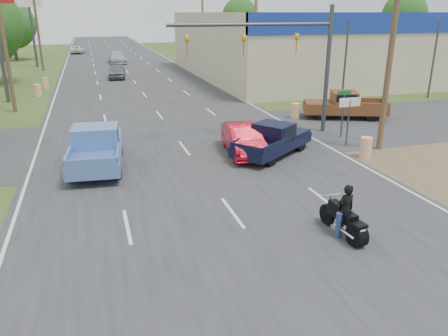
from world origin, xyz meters
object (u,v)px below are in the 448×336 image
object	(u,v)px
rider	(345,213)
distant_car_white	(78,50)
navy_pickup	(274,139)
distant_car_silver	(117,57)
motorcycle	(345,222)
red_convertible	(243,140)
distant_car_grey	(117,72)
blue_pickup	(96,146)
brown_pickup	(343,105)

from	to	relation	value
rider	distant_car_white	bearing A→B (deg)	-88.24
navy_pickup	distant_car_silver	size ratio (longest dim) A/B	0.90
distant_car_silver	motorcycle	bearing A→B (deg)	-86.58
rider	distant_car_white	xyz separation A→B (m)	(-8.46, 69.62, -0.19)
red_convertible	distant_car_grey	size ratio (longest dim) A/B	1.04
rider	distant_car_silver	xyz separation A→B (m)	(-3.15, 52.45, -0.02)
red_convertible	navy_pickup	world-z (taller)	navy_pickup
red_convertible	rider	distance (m)	8.87
blue_pickup	distant_car_white	world-z (taller)	blue_pickup
rider	navy_pickup	distance (m)	8.40
red_convertible	distant_car_white	distance (m)	61.31
motorcycle	distant_car_silver	xyz separation A→B (m)	(-3.16, 52.51, 0.29)
navy_pickup	brown_pickup	distance (m)	9.57
distant_car_silver	rider	bearing A→B (deg)	-86.59
motorcycle	distant_car_white	world-z (taller)	distant_car_white
distant_car_silver	brown_pickup	bearing A→B (deg)	-72.83
motorcycle	brown_pickup	size ratio (longest dim) A/B	0.40
motorcycle	brown_pickup	bearing A→B (deg)	53.78
brown_pickup	rider	bearing A→B (deg)	170.76
rider	brown_pickup	size ratio (longest dim) A/B	0.29
blue_pickup	distant_car_grey	distance (m)	28.43
red_convertible	motorcycle	world-z (taller)	red_convertible
distant_car_grey	distant_car_white	bearing A→B (deg)	102.48
navy_pickup	brown_pickup	xyz separation A→B (m)	(7.46, 5.99, 0.09)
distant_car_silver	distant_car_white	distance (m)	17.98
rider	distant_car_white	distance (m)	70.14
distant_car_grey	rider	bearing A→B (deg)	-78.41
red_convertible	distant_car_silver	world-z (taller)	distant_car_silver
blue_pickup	distant_car_silver	world-z (taller)	blue_pickup
rider	brown_pickup	world-z (taller)	brown_pickup
navy_pickup	distant_car_grey	distance (m)	29.61
motorcycle	blue_pickup	world-z (taller)	blue_pickup
blue_pickup	red_convertible	bearing A→B (deg)	3.25
brown_pickup	motorcycle	bearing A→B (deg)	170.88
distant_car_grey	brown_pickup	bearing A→B (deg)	-55.71
distant_car_grey	distant_car_silver	world-z (taller)	distant_car_silver
motorcycle	distant_car_silver	world-z (taller)	distant_car_silver
navy_pickup	distant_car_white	distance (m)	62.07
navy_pickup	distant_car_silver	xyz separation A→B (m)	(-4.34, 44.14, -0.00)
motorcycle	distant_car_grey	bearing A→B (deg)	91.35
red_convertible	brown_pickup	xyz separation A→B (m)	(8.84, 5.43, 0.16)
distant_car_grey	distant_car_silver	size ratio (longest dim) A/B	0.77
motorcycle	distant_car_white	bearing A→B (deg)	91.76
rider	blue_pickup	world-z (taller)	blue_pickup
blue_pickup	navy_pickup	xyz separation A→B (m)	(8.27, -0.81, -0.14)
rider	distant_car_silver	bearing A→B (deg)	-91.73
navy_pickup	brown_pickup	world-z (taller)	brown_pickup
distant_car_silver	distant_car_white	size ratio (longest dim) A/B	1.21
blue_pickup	motorcycle	bearing A→B (deg)	-46.98
red_convertible	navy_pickup	xyz separation A→B (m)	(1.38, -0.56, 0.07)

